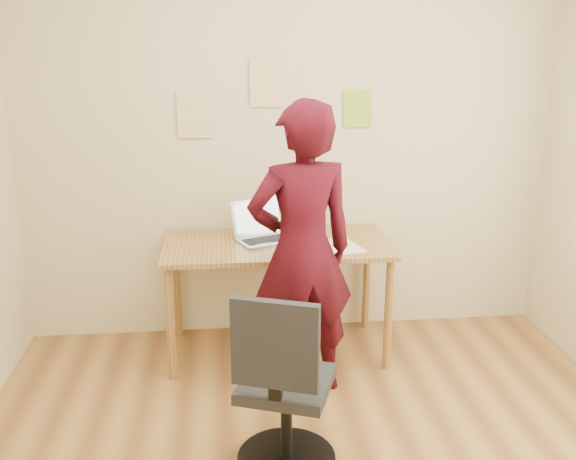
{
  "coord_description": "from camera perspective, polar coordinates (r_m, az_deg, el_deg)",
  "views": [
    {
      "loc": [
        -0.43,
        -2.39,
        1.96
      ],
      "look_at": [
        -0.08,
        0.95,
        0.95
      ],
      "focal_mm": 40.0,
      "sensor_mm": 36.0,
      "label": 1
    }
  ],
  "objects": [
    {
      "name": "phone",
      "position": [
        3.85,
        3.12,
        -1.71
      ],
      "size": [
        0.09,
        0.13,
        0.01
      ],
      "rotation": [
        0.0,
        0.0,
        0.2
      ],
      "color": "black",
      "rests_on": "desk"
    },
    {
      "name": "laptop",
      "position": [
        4.03,
        -2.32,
        -0.14
      ],
      "size": [
        0.41,
        0.39,
        0.24
      ],
      "rotation": [
        0.0,
        0.0,
        0.39
      ],
      "color": "#B4B4BB",
      "rests_on": "desk"
    },
    {
      "name": "wall_note_left",
      "position": [
        4.16,
        -8.37,
        10.13
      ],
      "size": [
        0.21,
        0.0,
        0.3
      ],
      "primitive_type": "cube",
      "color": "#D7BC80",
      "rests_on": "room"
    },
    {
      "name": "paper_sheet",
      "position": [
        3.92,
        4.69,
        -1.44
      ],
      "size": [
        0.29,
        0.35,
        0.0
      ],
      "primitive_type": "cube",
      "rotation": [
        0.0,
        0.0,
        0.26
      ],
      "color": "white",
      "rests_on": "desk"
    },
    {
      "name": "wall_note_mid",
      "position": [
        4.15,
        -1.93,
        12.95
      ],
      "size": [
        0.21,
        0.0,
        0.3
      ],
      "primitive_type": "cube",
      "color": "#D7BC80",
      "rests_on": "room"
    },
    {
      "name": "office_chair",
      "position": [
        3.03,
        -0.44,
        -14.52
      ],
      "size": [
        0.52,
        0.53,
        0.91
      ],
      "rotation": [
        0.0,
        0.0,
        -0.35
      ],
      "color": "black",
      "rests_on": "ground"
    },
    {
      "name": "person",
      "position": [
        3.52,
        1.22,
        -1.96
      ],
      "size": [
        0.68,
        0.52,
        1.67
      ],
      "primitive_type": "imported",
      "rotation": [
        0.0,
        0.0,
        3.35
      ],
      "color": "#360710",
      "rests_on": "ground"
    },
    {
      "name": "wall_note_right",
      "position": [
        4.25,
        6.22,
        10.68
      ],
      "size": [
        0.18,
        0.0,
        0.24
      ],
      "primitive_type": "cube",
      "color": "#8AC12B",
      "rests_on": "room"
    },
    {
      "name": "room",
      "position": [
        2.51,
        4.11,
        2.57
      ],
      "size": [
        3.58,
        3.58,
        2.78
      ],
      "color": "brown",
      "rests_on": "ground"
    },
    {
      "name": "desk",
      "position": [
        4.01,
        -1.01,
        -2.31
      ],
      "size": [
        1.4,
        0.7,
        0.74
      ],
      "color": "#A27638",
      "rests_on": "ground"
    }
  ]
}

